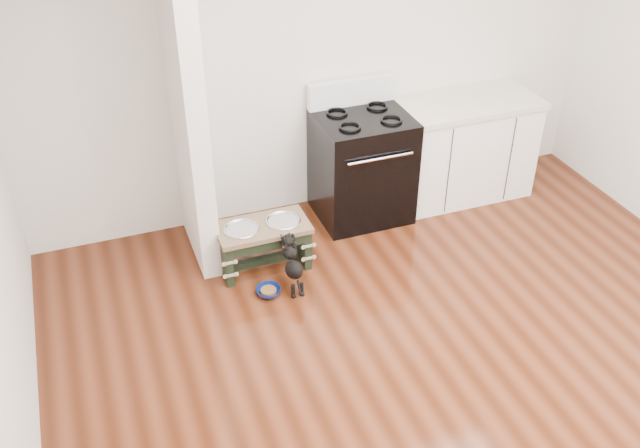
# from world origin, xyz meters

# --- Properties ---
(ground) EXTENTS (5.00, 5.00, 0.00)m
(ground) POSITION_xyz_m (0.00, 0.00, 0.00)
(ground) COLOR #3F1A0B
(ground) RESTS_ON ground
(room_shell) EXTENTS (5.00, 5.00, 5.00)m
(room_shell) POSITION_xyz_m (0.00, 0.00, 1.62)
(room_shell) COLOR silver
(room_shell) RESTS_ON ground
(partition_wall) EXTENTS (0.15, 0.80, 2.70)m
(partition_wall) POSITION_xyz_m (-1.18, 2.10, 1.35)
(partition_wall) COLOR silver
(partition_wall) RESTS_ON ground
(oven_range) EXTENTS (0.76, 0.69, 1.14)m
(oven_range) POSITION_xyz_m (0.25, 2.16, 0.48)
(oven_range) COLOR black
(oven_range) RESTS_ON ground
(cabinet_run) EXTENTS (1.24, 0.64, 0.91)m
(cabinet_run) POSITION_xyz_m (1.23, 2.18, 0.45)
(cabinet_run) COLOR white
(cabinet_run) RESTS_ON ground
(dog_feeder) EXTENTS (0.71, 0.38, 0.40)m
(dog_feeder) POSITION_xyz_m (-0.77, 1.70, 0.28)
(dog_feeder) COLOR black
(dog_feeder) RESTS_ON ground
(puppy) EXTENTS (0.12, 0.36, 0.43)m
(puppy) POSITION_xyz_m (-0.64, 1.37, 0.24)
(puppy) COLOR black
(puppy) RESTS_ON ground
(floor_bowl) EXTENTS (0.23, 0.23, 0.06)m
(floor_bowl) POSITION_xyz_m (-0.84, 1.35, 0.03)
(floor_bowl) COLOR navy
(floor_bowl) RESTS_ON ground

